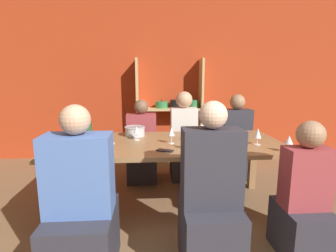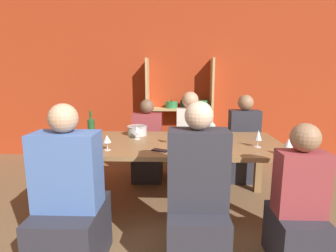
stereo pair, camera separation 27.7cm
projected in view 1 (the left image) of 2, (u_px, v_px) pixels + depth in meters
The scene contains 23 objects.
wall_back_red at pixel (156, 79), 4.48m from camera, with size 8.80×0.06×2.70m.
shelf_unit at pixel (170, 125), 4.44m from camera, with size 1.10×0.30×1.69m.
dining_table at pixel (169, 149), 2.72m from camera, with size 2.34×1.05×0.73m.
mixing_bowl at pixel (135, 131), 2.98m from camera, with size 0.23×0.23×0.11m.
wine_bottle_green at pixel (214, 133), 2.52m from camera, with size 0.08×0.08×0.33m.
wine_bottle_dark at pixel (88, 128), 2.81m from camera, with size 0.08×0.08×0.29m.
wine_glass_empty_a at pixel (137, 130), 2.78m from camera, with size 0.07×0.07×0.15m.
wine_glass_empty_b at pixel (110, 141), 2.34m from camera, with size 0.08×0.08×0.14m.
wine_glass_empty_c at pixel (202, 124), 3.03m from camera, with size 0.07×0.07×0.18m.
wine_glass_empty_d at pixel (289, 140), 2.32m from camera, with size 0.07×0.07×0.15m.
wine_glass_empty_e at pixel (258, 133), 2.58m from camera, with size 0.07×0.07×0.17m.
wine_glass_red_a at pixel (188, 137), 2.41m from camera, with size 0.06×0.06×0.16m.
wine_glass_white_a at pixel (226, 134), 2.58m from camera, with size 0.07×0.07×0.17m.
wine_glass_red_b at pixel (88, 145), 2.20m from camera, with size 0.08×0.08×0.15m.
wine_glass_empty_f at pixel (171, 132), 2.62m from camera, with size 0.07×0.07×0.16m.
wine_glass_empty_g at pixel (82, 141), 2.27m from camera, with size 0.07×0.07×0.17m.
cell_phone at pixel (165, 150), 2.38m from camera, with size 0.17×0.13×0.01m.
person_near_a at pixel (303, 207), 2.03m from camera, with size 0.35×0.43×1.08m.
person_far_a at pixel (235, 147), 3.70m from camera, with size 0.40×0.50×1.16m.
person_near_b at pixel (210, 209), 1.90m from camera, with size 0.42×0.52×1.24m.
person_far_b at pixel (184, 146), 3.62m from camera, with size 0.36×0.44×1.20m.
person_near_c at pixel (81, 216), 1.83m from camera, with size 0.45×0.56×1.22m.
person_far_c at pixel (142, 151), 3.57m from camera, with size 0.39×0.49×1.10m.
Camera 1 is at (-0.11, -0.73, 1.39)m, focal length 28.00 mm.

